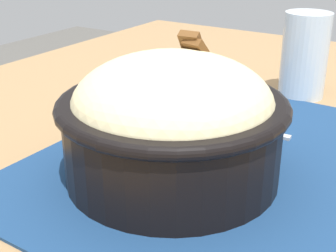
# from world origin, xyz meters

# --- Properties ---
(table) EXTENTS (1.18, 0.91, 0.70)m
(table) POSITION_xyz_m (0.00, 0.00, 0.63)
(table) COLOR #99754C
(table) RESTS_ON ground_plane
(placemat) EXTENTS (0.43, 0.34, 0.00)m
(placemat) POSITION_xyz_m (-0.01, -0.02, 0.70)
(placemat) COLOR navy
(placemat) RESTS_ON table
(bowl) EXTENTS (0.23, 0.23, 0.13)m
(bowl) POSITION_xyz_m (-0.06, 0.00, 0.76)
(bowl) COLOR black
(bowl) RESTS_ON placemat
(fork) EXTENTS (0.02, 0.13, 0.00)m
(fork) POSITION_xyz_m (0.07, 0.01, 0.71)
(fork) COLOR #BABABA
(fork) RESTS_ON placemat
(drinking_glass) EXTENTS (0.06, 0.06, 0.12)m
(drinking_glass) POSITION_xyz_m (0.23, -0.03, 0.75)
(drinking_glass) COLOR silver
(drinking_glass) RESTS_ON table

